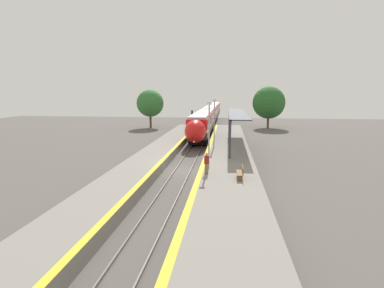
{
  "coord_description": "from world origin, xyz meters",
  "views": [
    {
      "loc": [
        3.97,
        -26.46,
        7.08
      ],
      "look_at": [
        0.61,
        1.87,
        2.19
      ],
      "focal_mm": 28.0,
      "sensor_mm": 36.0,
      "label": 1
    }
  ],
  "objects_px": {
    "railway_signal": "(192,119)",
    "person_waiting": "(207,163)",
    "train": "(210,114)",
    "lamppost_mid": "(214,120)",
    "platform_bench": "(241,172)",
    "lamppost_near": "(209,131)"
  },
  "relations": [
    {
      "from": "platform_bench",
      "to": "lamppost_mid",
      "type": "distance_m",
      "value": 12.85
    },
    {
      "from": "railway_signal",
      "to": "platform_bench",
      "type": "bearing_deg",
      "value": -77.22
    },
    {
      "from": "railway_signal",
      "to": "lamppost_mid",
      "type": "relative_size",
      "value": 0.72
    },
    {
      "from": "person_waiting",
      "to": "lamppost_mid",
      "type": "relative_size",
      "value": 0.3
    },
    {
      "from": "train",
      "to": "railway_signal",
      "type": "relative_size",
      "value": 17.79
    },
    {
      "from": "lamppost_near",
      "to": "train",
      "type": "bearing_deg",
      "value": 93.11
    },
    {
      "from": "platform_bench",
      "to": "lamppost_near",
      "type": "bearing_deg",
      "value": 131.21
    },
    {
      "from": "lamppost_near",
      "to": "lamppost_mid",
      "type": "distance_m",
      "value": 9.44
    },
    {
      "from": "lamppost_near",
      "to": "lamppost_mid",
      "type": "bearing_deg",
      "value": 90.0
    },
    {
      "from": "platform_bench",
      "to": "railway_signal",
      "type": "relative_size",
      "value": 0.43
    },
    {
      "from": "train",
      "to": "person_waiting",
      "type": "height_order",
      "value": "train"
    },
    {
      "from": "train",
      "to": "person_waiting",
      "type": "distance_m",
      "value": 47.97
    },
    {
      "from": "platform_bench",
      "to": "lamppost_near",
      "type": "height_order",
      "value": "lamppost_near"
    },
    {
      "from": "railway_signal",
      "to": "person_waiting",
      "type": "bearing_deg",
      "value": -81.29
    },
    {
      "from": "train",
      "to": "lamppost_mid",
      "type": "bearing_deg",
      "value": -86.08
    },
    {
      "from": "lamppost_near",
      "to": "lamppost_mid",
      "type": "xyz_separation_m",
      "value": [
        0.0,
        9.44,
        0.0
      ]
    },
    {
      "from": "railway_signal",
      "to": "lamppost_mid",
      "type": "height_order",
      "value": "lamppost_mid"
    },
    {
      "from": "train",
      "to": "lamppost_mid",
      "type": "distance_m",
      "value": 36.67
    },
    {
      "from": "railway_signal",
      "to": "lamppost_mid",
      "type": "xyz_separation_m",
      "value": [
        4.96,
        -20.69,
        1.6
      ]
    },
    {
      "from": "train",
      "to": "person_waiting",
      "type": "bearing_deg",
      "value": -87.07
    },
    {
      "from": "train",
      "to": "platform_bench",
      "type": "xyz_separation_m",
      "value": [
        5.02,
        -48.86,
        -0.87
      ]
    },
    {
      "from": "platform_bench",
      "to": "lamppost_mid",
      "type": "relative_size",
      "value": 0.31
    }
  ]
}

